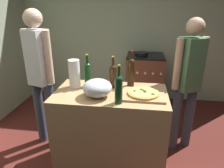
# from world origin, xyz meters

# --- Properties ---
(ground_plane) EXTENTS (4.38, 3.10, 0.02)m
(ground_plane) POSITION_xyz_m (0.00, 1.25, -0.01)
(ground_plane) COLOR #511E19
(kitchen_wall_rear) EXTENTS (4.38, 0.10, 2.60)m
(kitchen_wall_rear) POSITION_xyz_m (0.00, 2.55, 1.30)
(kitchen_wall_rear) COLOR #99A889
(kitchen_wall_rear) RESTS_ON ground_plane
(counter) EXTENTS (1.11, 0.62, 0.89)m
(counter) POSITION_xyz_m (-0.05, 0.63, 0.44)
(counter) COLOR tan
(counter) RESTS_ON ground_plane
(cutting_board) EXTENTS (0.40, 0.32, 0.02)m
(cutting_board) POSITION_xyz_m (0.27, 0.60, 0.90)
(cutting_board) COLOR tan
(cutting_board) RESTS_ON counter
(pizza) EXTENTS (0.30, 0.30, 0.03)m
(pizza) POSITION_xyz_m (0.27, 0.60, 0.92)
(pizza) COLOR tan
(pizza) RESTS_ON cutting_board
(mixing_bowl) EXTENTS (0.28, 0.28, 0.17)m
(mixing_bowl) POSITION_xyz_m (-0.16, 0.53, 0.97)
(mixing_bowl) COLOR #B2B2B7
(mixing_bowl) RESTS_ON counter
(paper_towel_roll) EXTENTS (0.11, 0.11, 0.29)m
(paper_towel_roll) POSITION_xyz_m (-0.44, 0.73, 1.03)
(paper_towel_roll) COLOR white
(paper_towel_roll) RESTS_ON counter
(wine_bottle_green) EXTENTS (0.07, 0.07, 0.33)m
(wine_bottle_green) POSITION_xyz_m (-0.05, 0.77, 1.02)
(wine_bottle_green) COLOR #331E0F
(wine_bottle_green) RESTS_ON counter
(wine_bottle_amber) EXTENTS (0.07, 0.07, 0.38)m
(wine_bottle_amber) POSITION_xyz_m (0.13, 0.84, 1.05)
(wine_bottle_amber) COLOR #331E0F
(wine_bottle_amber) RESTS_ON counter
(wine_bottle_clear) EXTENTS (0.07, 0.07, 0.35)m
(wine_bottle_clear) POSITION_xyz_m (0.05, 0.42, 1.03)
(wine_bottle_clear) COLOR #143819
(wine_bottle_clear) RESTS_ON counter
(wine_bottle_dark) EXTENTS (0.07, 0.07, 0.35)m
(wine_bottle_dark) POSITION_xyz_m (-0.31, 0.76, 1.03)
(wine_bottle_dark) COLOR #143819
(wine_bottle_dark) RESTS_ON counter
(stove) EXTENTS (0.60, 0.58, 0.96)m
(stove) POSITION_xyz_m (0.31, 2.15, 0.46)
(stove) COLOR brown
(stove) RESTS_ON ground_plane
(person_in_stripes) EXTENTS (0.37, 0.26, 1.66)m
(person_in_stripes) POSITION_xyz_m (-0.92, 0.92, 0.96)
(person_in_stripes) COLOR #383D4C
(person_in_stripes) RESTS_ON ground_plane
(person_in_red) EXTENTS (0.36, 0.29, 1.58)m
(person_in_red) POSITION_xyz_m (0.77, 1.07, 0.91)
(person_in_red) COLOR #383D4C
(person_in_red) RESTS_ON ground_plane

